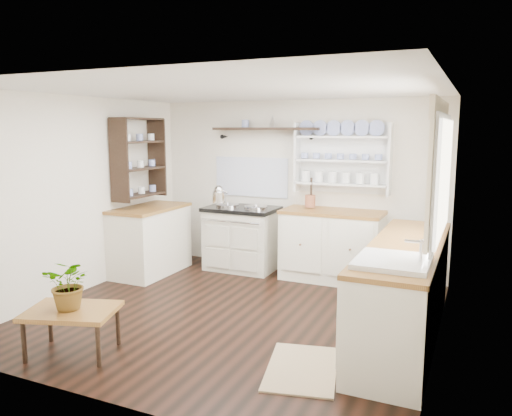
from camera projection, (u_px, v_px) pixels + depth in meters
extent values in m
cube|color=black|center=(234.00, 314.00, 5.24)|extent=(4.00, 3.80, 0.01)
cube|color=silver|center=(296.00, 186.00, 6.77)|extent=(4.00, 0.02, 2.30)
cube|color=silver|center=(442.00, 221.00, 4.24)|extent=(0.02, 3.80, 2.30)
cube|color=silver|center=(81.00, 195.00, 5.87)|extent=(0.02, 3.80, 2.30)
cube|color=white|center=(232.00, 90.00, 4.87)|extent=(4.00, 3.80, 0.01)
cube|color=white|center=(441.00, 178.00, 4.34)|extent=(0.04, 1.40, 1.00)
cube|color=white|center=(439.00, 178.00, 4.35)|extent=(0.02, 1.50, 1.10)
cube|color=#FFF7CB|center=(440.00, 110.00, 4.26)|extent=(0.04, 1.55, 0.18)
cube|color=beige|center=(242.00, 240.00, 6.86)|extent=(0.93, 0.60, 0.82)
cube|color=black|center=(242.00, 209.00, 6.79)|extent=(0.97, 0.64, 0.05)
cylinder|color=silver|center=(228.00, 205.00, 6.87)|extent=(0.31, 0.31, 0.03)
cylinder|color=silver|center=(256.00, 207.00, 6.70)|extent=(0.31, 0.31, 0.03)
cylinder|color=silver|center=(230.00, 222.00, 6.50)|extent=(0.83, 0.02, 0.02)
cube|color=white|center=(332.00, 246.00, 6.36)|extent=(1.25, 0.60, 0.88)
cube|color=brown|center=(333.00, 212.00, 6.30)|extent=(1.27, 0.63, 0.04)
cube|color=white|center=(404.00, 292.00, 4.57)|extent=(0.60, 2.40, 0.88)
cube|color=brown|center=(406.00, 246.00, 4.50)|extent=(0.62, 2.43, 0.04)
cube|color=white|center=(392.00, 276.00, 3.84)|extent=(0.55, 0.60, 0.28)
cylinder|color=silver|center=(421.00, 254.00, 3.72)|extent=(0.02, 0.02, 0.22)
cube|color=white|center=(150.00, 241.00, 6.67)|extent=(0.60, 1.10, 0.88)
cube|color=brown|center=(149.00, 208.00, 6.60)|extent=(0.62, 1.13, 0.04)
cube|color=white|center=(344.00, 158.00, 6.42)|extent=(1.20, 0.03, 0.90)
cube|color=white|center=(342.00, 158.00, 6.34)|extent=(1.20, 0.22, 0.02)
cylinder|color=navy|center=(343.00, 137.00, 6.31)|extent=(0.20, 0.02, 0.20)
cube|color=black|center=(266.00, 129.00, 6.69)|extent=(1.50, 0.24, 0.04)
cone|color=black|center=(225.00, 137.00, 7.03)|extent=(0.06, 0.20, 0.06)
cone|color=black|center=(313.00, 137.00, 6.51)|extent=(0.06, 0.20, 0.06)
cube|color=black|center=(139.00, 157.00, 6.55)|extent=(0.28, 0.80, 1.05)
cylinder|color=#9A5638|center=(310.00, 201.00, 6.48)|extent=(0.14, 0.14, 0.16)
cube|color=brown|center=(72.00, 311.00, 4.26)|extent=(0.87, 0.73, 0.04)
cylinder|color=black|center=(24.00, 342.00, 4.11)|extent=(0.04, 0.04, 0.36)
cylinder|color=black|center=(50.00, 322.00, 4.53)|extent=(0.04, 0.04, 0.36)
cylinder|color=black|center=(98.00, 346.00, 4.05)|extent=(0.04, 0.04, 0.36)
cylinder|color=black|center=(118.00, 325.00, 4.47)|extent=(0.04, 0.04, 0.36)
imported|color=#3F7233|center=(70.00, 284.00, 4.22)|extent=(0.49, 0.45, 0.45)
cube|color=#86684E|center=(302.00, 368.00, 4.03)|extent=(0.72, 0.95, 0.02)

